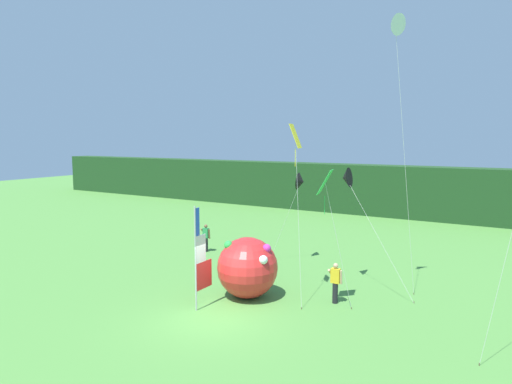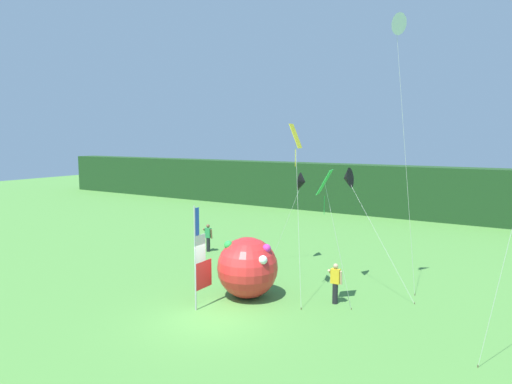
{
  "view_description": "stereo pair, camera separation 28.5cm",
  "coord_description": "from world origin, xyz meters",
  "px_view_note": "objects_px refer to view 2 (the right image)",
  "views": [
    {
      "loc": [
        9.49,
        -12.83,
        6.58
      ],
      "look_at": [
        0.25,
        2.61,
        4.43
      ],
      "focal_mm": 31.61,
      "sensor_mm": 36.0,
      "label": 1
    },
    {
      "loc": [
        9.74,
        -12.68,
        6.58
      ],
      "look_at": [
        0.25,
        2.61,
        4.43
      ],
      "focal_mm": 31.61,
      "sensor_mm": 36.0,
      "label": 2
    }
  ],
  "objects_px": {
    "person_near_banner": "(335,282)",
    "kite_black_delta_0": "(302,182)",
    "inflatable_balloon": "(248,267)",
    "kite_white_delta_1": "(396,25)",
    "kite_yellow_diamond_4": "(296,142)",
    "banner_flag": "(200,259)",
    "person_mid_field": "(208,237)",
    "kite_green_diamond_3": "(325,186)",
    "kite_black_delta_5": "(347,178)"
  },
  "relations": [
    {
      "from": "person_near_banner",
      "to": "kite_white_delta_1",
      "type": "xyz_separation_m",
      "value": [
        1.51,
        1.96,
        10.1
      ]
    },
    {
      "from": "person_mid_field",
      "to": "banner_flag",
      "type": "bearing_deg",
      "value": -54.14
    },
    {
      "from": "kite_white_delta_1",
      "to": "kite_green_diamond_3",
      "type": "height_order",
      "value": "kite_white_delta_1"
    },
    {
      "from": "person_near_banner",
      "to": "person_mid_field",
      "type": "distance_m",
      "value": 10.24
    },
    {
      "from": "person_near_banner",
      "to": "kite_green_diamond_3",
      "type": "bearing_deg",
      "value": -98.67
    },
    {
      "from": "person_near_banner",
      "to": "kite_black_delta_0",
      "type": "height_order",
      "value": "kite_black_delta_0"
    },
    {
      "from": "kite_green_diamond_3",
      "to": "inflatable_balloon",
      "type": "bearing_deg",
      "value": -173.72
    },
    {
      "from": "banner_flag",
      "to": "kite_white_delta_1",
      "type": "height_order",
      "value": "kite_white_delta_1"
    },
    {
      "from": "kite_black_delta_0",
      "to": "inflatable_balloon",
      "type": "bearing_deg",
      "value": -85.91
    },
    {
      "from": "banner_flag",
      "to": "inflatable_balloon",
      "type": "distance_m",
      "value": 2.26
    },
    {
      "from": "kite_green_diamond_3",
      "to": "kite_black_delta_5",
      "type": "xyz_separation_m",
      "value": [
        -0.42,
        3.4,
        0.02
      ]
    },
    {
      "from": "banner_flag",
      "to": "kite_yellow_diamond_4",
      "type": "height_order",
      "value": "kite_yellow_diamond_4"
    },
    {
      "from": "kite_black_delta_5",
      "to": "kite_green_diamond_3",
      "type": "bearing_deg",
      "value": -83.0
    },
    {
      "from": "inflatable_balloon",
      "to": "kite_black_delta_5",
      "type": "relative_size",
      "value": 0.48
    },
    {
      "from": "kite_yellow_diamond_4",
      "to": "kite_black_delta_5",
      "type": "distance_m",
      "value": 3.39
    },
    {
      "from": "person_near_banner",
      "to": "kite_white_delta_1",
      "type": "bearing_deg",
      "value": 52.34
    },
    {
      "from": "inflatable_balloon",
      "to": "kite_green_diamond_3",
      "type": "xyz_separation_m",
      "value": [
        3.24,
        0.36,
        3.54
      ]
    },
    {
      "from": "kite_white_delta_1",
      "to": "kite_yellow_diamond_4",
      "type": "bearing_deg",
      "value": -145.74
    },
    {
      "from": "kite_black_delta_5",
      "to": "kite_yellow_diamond_4",
      "type": "bearing_deg",
      "value": -112.79
    },
    {
      "from": "person_mid_field",
      "to": "inflatable_balloon",
      "type": "xyz_separation_m",
      "value": [
        6.08,
        -5.18,
        0.41
      ]
    },
    {
      "from": "kite_white_delta_1",
      "to": "person_near_banner",
      "type": "bearing_deg",
      "value": -127.66
    },
    {
      "from": "person_near_banner",
      "to": "inflatable_balloon",
      "type": "relative_size",
      "value": 0.65
    },
    {
      "from": "banner_flag",
      "to": "kite_yellow_diamond_4",
      "type": "bearing_deg",
      "value": 48.73
    },
    {
      "from": "kite_white_delta_1",
      "to": "kite_yellow_diamond_4",
      "type": "height_order",
      "value": "kite_white_delta_1"
    },
    {
      "from": "person_near_banner",
      "to": "kite_black_delta_0",
      "type": "distance_m",
      "value": 6.97
    },
    {
      "from": "kite_black_delta_0",
      "to": "kite_green_diamond_3",
      "type": "height_order",
      "value": "kite_green_diamond_3"
    },
    {
      "from": "banner_flag",
      "to": "kite_black_delta_0",
      "type": "bearing_deg",
      "value": 86.4
    },
    {
      "from": "person_near_banner",
      "to": "person_mid_field",
      "type": "xyz_separation_m",
      "value": [
        -9.45,
        3.95,
        -0.02
      ]
    },
    {
      "from": "person_near_banner",
      "to": "kite_black_delta_0",
      "type": "bearing_deg",
      "value": 128.82
    },
    {
      "from": "inflatable_balloon",
      "to": "kite_yellow_diamond_4",
      "type": "distance_m",
      "value": 5.51
    },
    {
      "from": "person_near_banner",
      "to": "kite_black_delta_5",
      "type": "xyz_separation_m",
      "value": [
        -0.55,
        2.52,
        3.95
      ]
    },
    {
      "from": "kite_green_diamond_3",
      "to": "kite_black_delta_5",
      "type": "height_order",
      "value": "kite_green_diamond_3"
    },
    {
      "from": "banner_flag",
      "to": "person_mid_field",
      "type": "relative_size",
      "value": 2.52
    },
    {
      "from": "kite_black_delta_0",
      "to": "kite_black_delta_5",
      "type": "distance_m",
      "value": 3.95
    },
    {
      "from": "person_near_banner",
      "to": "inflatable_balloon",
      "type": "distance_m",
      "value": 3.61
    },
    {
      "from": "person_mid_field",
      "to": "kite_black_delta_5",
      "type": "distance_m",
      "value": 9.85
    },
    {
      "from": "kite_black_delta_0",
      "to": "kite_yellow_diamond_4",
      "type": "height_order",
      "value": "kite_yellow_diamond_4"
    },
    {
      "from": "kite_yellow_diamond_4",
      "to": "person_near_banner",
      "type": "bearing_deg",
      "value": 7.79
    },
    {
      "from": "inflatable_balloon",
      "to": "kite_black_delta_5",
      "type": "bearing_deg",
      "value": 53.1
    },
    {
      "from": "person_near_banner",
      "to": "kite_yellow_diamond_4",
      "type": "xyz_separation_m",
      "value": [
        -1.71,
        -0.23,
        5.55
      ]
    },
    {
      "from": "person_near_banner",
      "to": "kite_black_delta_0",
      "type": "relative_size",
      "value": 0.34
    },
    {
      "from": "person_near_banner",
      "to": "kite_black_delta_0",
      "type": "xyz_separation_m",
      "value": [
        -3.8,
        4.72,
        3.45
      ]
    },
    {
      "from": "kite_white_delta_1",
      "to": "kite_yellow_diamond_4",
      "type": "distance_m",
      "value": 6.0
    },
    {
      "from": "inflatable_balloon",
      "to": "person_mid_field",
      "type": "bearing_deg",
      "value": 139.55
    },
    {
      "from": "kite_black_delta_5",
      "to": "inflatable_balloon",
      "type": "bearing_deg",
      "value": -126.9
    },
    {
      "from": "inflatable_balloon",
      "to": "kite_white_delta_1",
      "type": "distance_m",
      "value": 11.33
    },
    {
      "from": "person_near_banner",
      "to": "person_mid_field",
      "type": "height_order",
      "value": "person_near_banner"
    },
    {
      "from": "kite_black_delta_5",
      "to": "person_mid_field",
      "type": "bearing_deg",
      "value": 170.9
    },
    {
      "from": "person_near_banner",
      "to": "kite_black_delta_5",
      "type": "bearing_deg",
      "value": 102.33
    },
    {
      "from": "kite_yellow_diamond_4",
      "to": "kite_green_diamond_3",
      "type": "bearing_deg",
      "value": -22.21
    }
  ]
}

